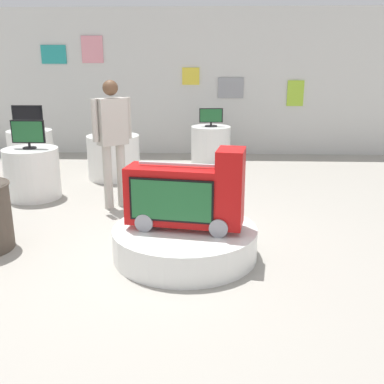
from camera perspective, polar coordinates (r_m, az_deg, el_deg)
ground_plane at (r=4.82m, az=-5.19°, el=-7.50°), size 30.00×30.00×0.00m
back_wall_display at (r=9.64m, az=-1.33°, el=13.74°), size 10.36×0.13×2.98m
main_display_pedestal at (r=4.64m, az=-0.91°, el=-6.34°), size 1.48×1.48×0.31m
novelty_firetruck_tv at (r=4.46m, az=-0.64°, el=-0.48°), size 1.21×0.56×0.83m
display_pedestal_left_rear at (r=8.70m, az=2.40°, el=5.96°), size 0.75×0.75×0.73m
tv_on_left_rear at (r=8.62m, az=2.44°, el=9.50°), size 0.45×0.24×0.35m
display_pedestal_center_rear at (r=6.93m, az=-19.69°, el=2.26°), size 0.79×0.79×0.73m
tv_on_center_rear at (r=6.82m, az=-20.18°, el=7.04°), size 0.48×0.19×0.41m
display_pedestal_right_rear at (r=7.76m, az=-9.96°, el=4.43°), size 0.88×0.88×0.73m
tv_on_right_rear at (r=7.65m, az=-10.19°, el=9.04°), size 0.57×0.20×0.48m
display_pedestal_far_right at (r=8.71m, az=-19.83°, el=5.00°), size 0.80×0.80×0.73m
tv_on_far_right at (r=8.62m, az=-20.24°, el=8.97°), size 0.54×0.20×0.45m
shopper_browsing_rear at (r=6.05m, az=-10.10°, el=7.20°), size 0.46×0.39×1.71m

